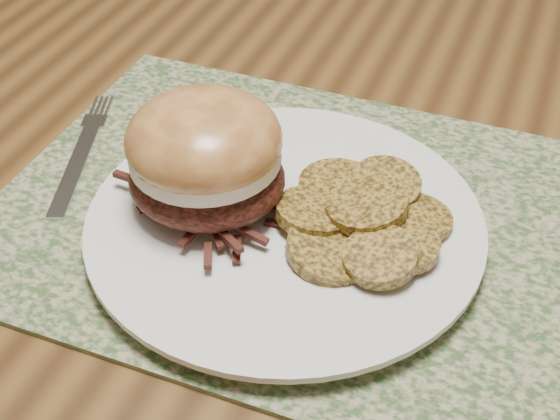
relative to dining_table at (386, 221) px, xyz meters
The scene contains 6 objects.
dining_table is the anchor object (origin of this frame).
placemat 0.14m from the dining_table, 108.09° to the right, with size 0.45×0.33×0.00m, color #3B582D.
dinner_plate 0.17m from the dining_table, 108.31° to the right, with size 0.26×0.26×0.02m, color white.
pork_sandwich 0.22m from the dining_table, 125.90° to the right, with size 0.11×0.11×0.08m.
roasted_potatoes 0.17m from the dining_table, 86.05° to the right, with size 0.14×0.14×0.03m.
fork 0.27m from the dining_table, 155.80° to the right, with size 0.07×0.16×0.00m.
Camera 1 is at (0.10, -0.51, 1.12)m, focal length 50.00 mm.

